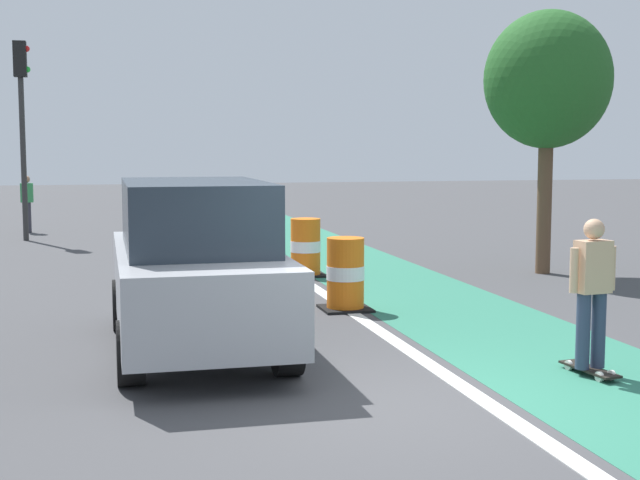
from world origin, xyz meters
name	(u,v)px	position (x,y,z in m)	size (l,w,h in m)	color
ground_plane	(389,402)	(0.00, 0.00, 0.00)	(100.00, 100.00, 0.00)	#424244
bike_lane_strip	(326,251)	(2.40, 12.00, 0.00)	(2.50, 80.00, 0.01)	#2D755B
lane_divider_stripe	(263,253)	(0.90, 12.00, 0.01)	(0.20, 80.00, 0.01)	silver
skateboarder_on_lane	(592,291)	(2.41, 0.45, 0.91)	(0.57, 0.82, 1.69)	black
parked_suv_nearest	(195,265)	(-1.58, 2.64, 1.04)	(1.93, 4.61, 2.04)	#9EA0A5
traffic_barrel_front	(345,275)	(0.87, 4.76, 0.53)	(0.73, 0.73, 1.09)	orange
traffic_barrel_mid	(306,248)	(1.07, 8.31, 0.53)	(0.73, 0.73, 1.09)	orange
traffic_barrel_back	(255,229)	(0.79, 12.42, 0.53)	(0.73, 0.73, 1.09)	orange
traffic_barrel_far	(236,215)	(0.96, 16.64, 0.53)	(0.73, 0.73, 1.09)	orange
traffic_light_corner	(22,105)	(-4.59, 16.18, 3.50)	(0.41, 0.32, 5.10)	#2D2D2D
pedestrian_crossing	(27,202)	(-4.72, 18.38, 0.86)	(0.34, 0.20, 1.61)	#33333D
street_tree_sidewalk	(548,81)	(5.60, 7.57, 3.67)	(2.40, 2.40, 5.00)	brown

